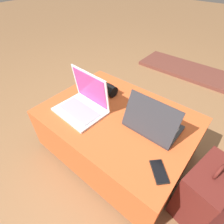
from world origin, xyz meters
The scene contains 8 objects.
ground_plane centered at (0.00, 0.00, 0.00)m, with size 14.00×14.00×0.00m, color olive.
ottoman centered at (0.00, 0.00, 0.20)m, with size 1.02×0.75×0.39m.
laptop_near centered at (-0.22, -0.10, 0.45)m, with size 0.34×0.27×0.27m.
laptop_far centered at (0.24, 0.03, 0.44)m, with size 0.32×0.23×0.23m.
cell_phone centered at (0.42, -0.20, 0.40)m, with size 0.14×0.14×0.01m.
backpack centered at (0.66, -0.03, 0.19)m, with size 0.30×0.35×0.46m.
wrist_brace centered at (-0.22, 0.15, 0.43)m, with size 0.17×0.11×0.08m.
fireplace_hearth centered at (0.00, 1.65, 0.02)m, with size 1.40×0.50×0.04m.
Camera 1 is at (0.52, -0.70, 1.19)m, focal length 28.00 mm.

